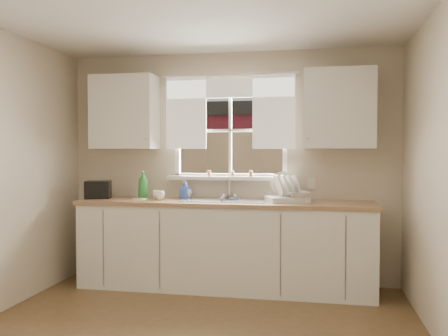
% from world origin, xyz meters
% --- Properties ---
extents(room_walls, '(3.62, 4.02, 2.50)m').
position_xyz_m(room_walls, '(0.00, -0.07, 1.24)').
color(room_walls, beige).
rests_on(room_walls, ground).
extents(window, '(1.38, 0.16, 1.06)m').
position_xyz_m(window, '(0.00, 2.00, 1.49)').
color(window, white).
rests_on(window, room_walls).
extents(curtains, '(1.50, 0.03, 0.81)m').
position_xyz_m(curtains, '(0.00, 1.95, 1.93)').
color(curtains, white).
rests_on(curtains, room_walls).
extents(base_cabinets, '(3.00, 0.62, 0.87)m').
position_xyz_m(base_cabinets, '(0.00, 1.68, 0.43)').
color(base_cabinets, white).
rests_on(base_cabinets, ground).
extents(countertop, '(3.04, 0.65, 0.04)m').
position_xyz_m(countertop, '(0.00, 1.68, 0.89)').
color(countertop, '#9D724E').
rests_on(countertop, base_cabinets).
extents(upper_cabinet_left, '(0.70, 0.33, 0.80)m').
position_xyz_m(upper_cabinet_left, '(-1.15, 1.82, 1.85)').
color(upper_cabinet_left, white).
rests_on(upper_cabinet_left, room_walls).
extents(upper_cabinet_right, '(0.70, 0.33, 0.80)m').
position_xyz_m(upper_cabinet_right, '(1.15, 1.82, 1.85)').
color(upper_cabinet_right, white).
rests_on(upper_cabinet_right, room_walls).
extents(wall_outlet, '(0.08, 0.01, 0.12)m').
position_xyz_m(wall_outlet, '(0.88, 1.99, 1.08)').
color(wall_outlet, beige).
rests_on(wall_outlet, room_walls).
extents(sill_jars, '(0.50, 0.04, 0.06)m').
position_xyz_m(sill_jars, '(0.02, 1.94, 1.18)').
color(sill_jars, brown).
rests_on(sill_jars, window).
extents(backyard, '(20.00, 10.00, 6.13)m').
position_xyz_m(backyard, '(0.58, 8.42, 3.46)').
color(backyard, '#335421').
rests_on(backyard, ground).
extents(sink, '(0.88, 0.52, 0.40)m').
position_xyz_m(sink, '(0.00, 1.71, 0.84)').
color(sink, '#B7B7BC').
rests_on(sink, countertop).
extents(dish_rack, '(0.48, 0.42, 0.30)m').
position_xyz_m(dish_rack, '(0.64, 1.72, 0.99)').
color(dish_rack, silver).
rests_on(dish_rack, countertop).
extents(bowl, '(0.29, 0.29, 0.06)m').
position_xyz_m(bowl, '(0.75, 1.67, 0.99)').
color(bowl, silver).
rests_on(bowl, dish_rack).
extents(soap_bottle_a, '(0.13, 0.13, 0.30)m').
position_xyz_m(soap_bottle_a, '(-0.93, 1.80, 1.06)').
color(soap_bottle_a, '#2C8735').
rests_on(soap_bottle_a, countertop).
extents(soap_bottle_b, '(0.11, 0.11, 0.20)m').
position_xyz_m(soap_bottle_b, '(-0.46, 1.81, 1.01)').
color(soap_bottle_b, blue).
rests_on(soap_bottle_b, countertop).
extents(soap_bottle_c, '(0.17, 0.17, 0.18)m').
position_xyz_m(soap_bottle_c, '(-0.46, 1.84, 1.00)').
color(soap_bottle_c, beige).
rests_on(soap_bottle_c, countertop).
extents(saucer, '(0.15, 0.15, 0.01)m').
position_xyz_m(saucer, '(-0.92, 1.64, 0.92)').
color(saucer, silver).
rests_on(saucer, countertop).
extents(cup, '(0.14, 0.14, 0.10)m').
position_xyz_m(cup, '(-0.70, 1.64, 0.96)').
color(cup, white).
rests_on(cup, countertop).
extents(black_appliance, '(0.31, 0.29, 0.19)m').
position_xyz_m(black_appliance, '(-1.40, 1.68, 1.00)').
color(black_appliance, black).
rests_on(black_appliance, countertop).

